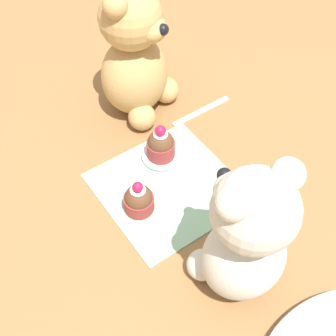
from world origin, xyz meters
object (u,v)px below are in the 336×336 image
teddy_bear_cream (247,236)px  teddy_bear_tan (135,57)px  cupcake_near_tan_bear (161,145)px  teaspoon (201,111)px  cupcake_near_cream_bear (139,199)px  saucer_plate (161,156)px

teddy_bear_cream → teddy_bear_tan: (-0.08, -0.41, 0.00)m
cupcake_near_tan_bear → teaspoon: bearing=-157.8°
teddy_bear_tan → teaspoon: (-0.10, 0.09, -0.12)m
teddy_bear_tan → cupcake_near_cream_bear: teddy_bear_tan is taller
teddy_bear_cream → teaspoon: size_ratio=1.84×
cupcake_near_cream_bear → cupcake_near_tan_bear: bearing=-142.4°
saucer_plate → teaspoon: (-0.14, -0.06, -0.01)m
teddy_bear_cream → cupcake_near_cream_bear: bearing=-70.9°
teddy_bear_cream → cupcake_near_tan_bear: bearing=-95.2°
teddy_bear_cream → saucer_plate: (-0.04, -0.27, -0.11)m
teddy_bear_cream → teddy_bear_tan: 0.42m
teddy_bear_tan → cupcake_near_tan_bear: (0.04, 0.14, -0.09)m
cupcake_near_tan_bear → teddy_bear_cream: bearing=81.1°
saucer_plate → cupcake_near_tan_bear: 0.03m
teddy_bear_tan → teaspoon: size_ratio=1.95×
teaspoon → cupcake_near_tan_bear: bearing=-157.9°
teddy_bear_cream → teaspoon: teddy_bear_cream is taller
cupcake_near_cream_bear → saucer_plate: 0.12m
teddy_bear_tan → cupcake_near_cream_bear: (0.14, 0.22, -0.09)m
teddy_bear_cream → saucer_plate: teddy_bear_cream is taller
teaspoon → saucer_plate: bearing=-157.9°
teddy_bear_tan → saucer_plate: teddy_bear_tan is taller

